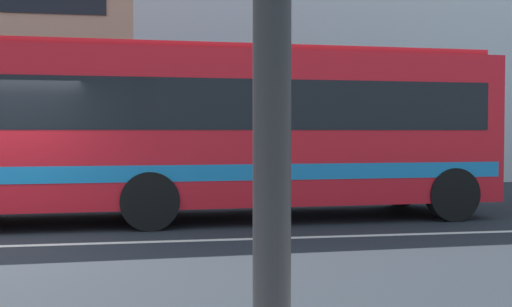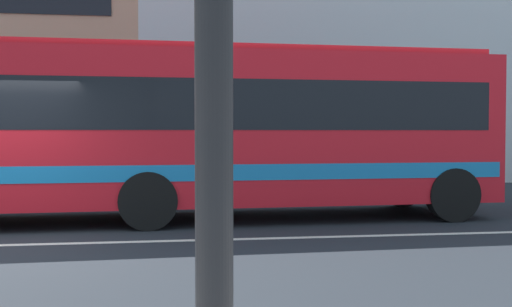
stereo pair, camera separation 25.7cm
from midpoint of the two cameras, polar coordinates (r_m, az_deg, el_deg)
The scene contains 2 objects.
apartment_block_right at distance 28.31m, azimuth 17.39°, elevation 12.48°, with size 25.38×11.97×13.76m.
transit_bus at distance 11.90m, azimuth -5.82°, elevation 2.51°, with size 11.82×2.99×3.23m.
Camera 2 is at (2.60, -9.58, 1.66)m, focal length 43.85 mm.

